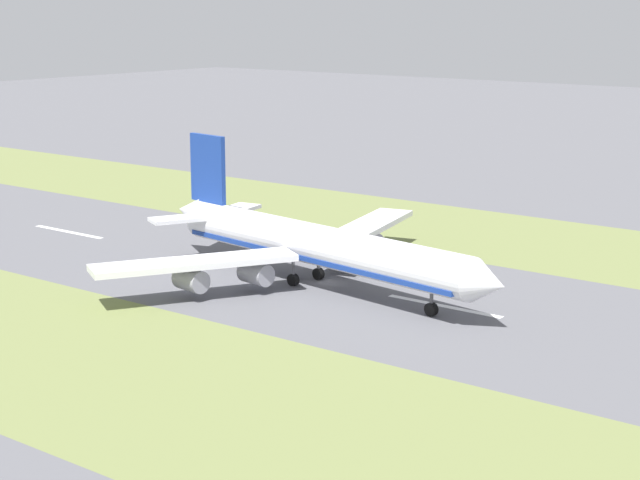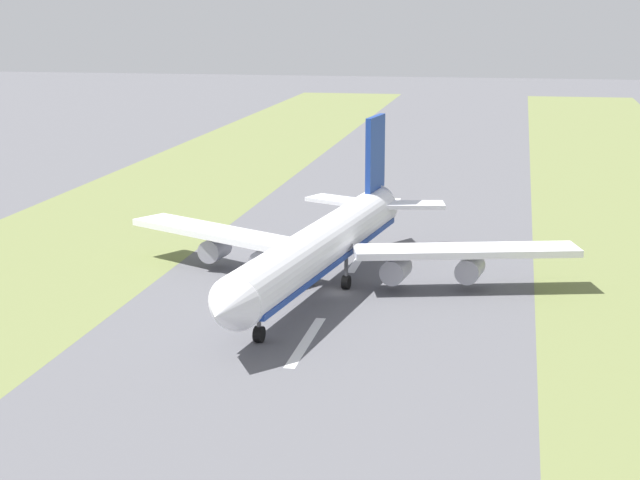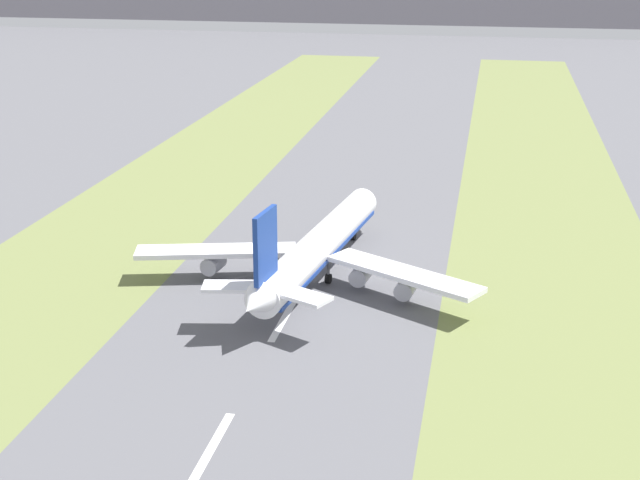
% 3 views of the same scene
% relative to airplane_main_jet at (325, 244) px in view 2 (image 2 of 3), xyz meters
% --- Properties ---
extents(ground_plane, '(800.00, 800.00, 0.00)m').
position_rel_airplane_main_jet_xyz_m(ground_plane, '(-1.92, 1.21, -6.02)').
color(ground_plane, '#56565B').
extents(grass_median_east, '(40.00, 600.00, 0.01)m').
position_rel_airplane_main_jet_xyz_m(grass_median_east, '(43.08, 1.21, -6.02)').
color(grass_median_east, olive).
rests_on(grass_median_east, ground).
extents(centreline_dash_near, '(1.20, 18.00, 0.01)m').
position_rel_airplane_main_jet_xyz_m(centreline_dash_near, '(-1.92, -58.11, -6.01)').
color(centreline_dash_near, silver).
rests_on(centreline_dash_near, ground).
extents(centreline_dash_mid, '(1.20, 18.00, 0.01)m').
position_rel_airplane_main_jet_xyz_m(centreline_dash_mid, '(-1.92, -18.11, -6.01)').
color(centreline_dash_mid, silver).
rests_on(centreline_dash_mid, ground).
extents(centreline_dash_far, '(1.20, 18.00, 0.01)m').
position_rel_airplane_main_jet_xyz_m(centreline_dash_far, '(-1.92, 21.89, -6.01)').
color(centreline_dash_far, silver).
rests_on(centreline_dash_far, ground).
extents(airplane_main_jet, '(63.54, 67.12, 20.20)m').
position_rel_airplane_main_jet_xyz_m(airplane_main_jet, '(0.00, 0.00, 0.00)').
color(airplane_main_jet, white).
rests_on(airplane_main_jet, ground).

